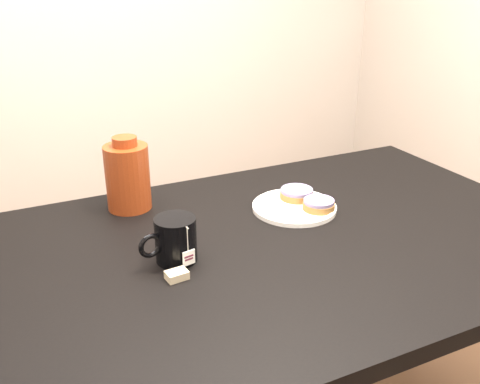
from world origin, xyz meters
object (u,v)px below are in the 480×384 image
at_px(plate, 294,206).
at_px(teabag_pouch, 177,275).
at_px(table, 285,267).
at_px(bagel_front, 319,204).
at_px(mug, 175,239).
at_px(bagel_back, 297,194).
at_px(bagel_package, 128,176).

xyz_separation_m(plate, teabag_pouch, (-0.40, -0.19, 0.00)).
distance_m(table, bagel_front, 0.20).
bearing_deg(table, mug, 177.39).
height_order(bagel_front, mug, mug).
bearing_deg(bagel_back, plate, -128.15).
bearing_deg(table, bagel_front, 29.19).
xyz_separation_m(table, bagel_back, (0.13, 0.17, 0.11)).
xyz_separation_m(plate, bagel_back, (0.03, 0.04, 0.02)).
height_order(table, mug, mug).
bearing_deg(plate, bagel_package, 152.77).
bearing_deg(bagel_front, table, -150.81).
distance_m(bagel_front, bagel_package, 0.51).
relative_size(plate, bagel_front, 2.49).
xyz_separation_m(teabag_pouch, bagel_package, (0.01, 0.39, 0.08)).
xyz_separation_m(mug, teabag_pouch, (-0.02, -0.07, -0.04)).
distance_m(bagel_back, bagel_front, 0.09).
height_order(teabag_pouch, bagel_package, bagel_package).
bearing_deg(bagel_package, table, -48.38).
xyz_separation_m(bagel_front, bagel_package, (-0.44, 0.25, 0.07)).
height_order(table, bagel_back, bagel_back).
bearing_deg(table, bagel_back, 52.37).
height_order(plate, teabag_pouch, teabag_pouch).
bearing_deg(plate, bagel_front, -47.36).
bearing_deg(bagel_front, plate, 132.64).
distance_m(mug, bagel_package, 0.32).
relative_size(bagel_back, teabag_pouch, 2.70).
height_order(bagel_front, teabag_pouch, bagel_front).
height_order(bagel_back, bagel_package, bagel_package).
distance_m(teabag_pouch, bagel_package, 0.40).
distance_m(table, bagel_package, 0.48).
xyz_separation_m(bagel_back, teabag_pouch, (-0.43, -0.23, -0.02)).
bearing_deg(plate, table, -127.48).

